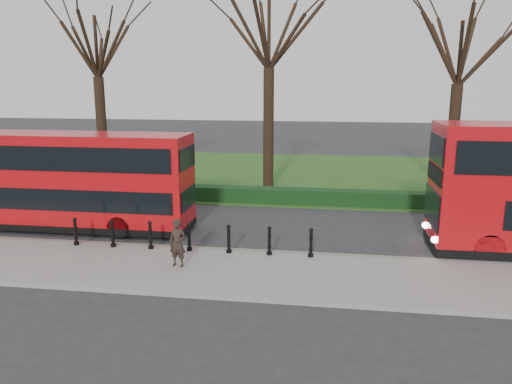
# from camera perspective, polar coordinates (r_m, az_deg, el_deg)

# --- Properties ---
(ground) EXTENTS (120.00, 120.00, 0.00)m
(ground) POSITION_cam_1_polar(r_m,az_deg,el_deg) (19.87, -8.00, -5.69)
(ground) COLOR #28282B
(ground) RESTS_ON ground
(pavement) EXTENTS (60.00, 4.00, 0.15)m
(pavement) POSITION_cam_1_polar(r_m,az_deg,el_deg) (17.17, -10.85, -8.54)
(pavement) COLOR gray
(pavement) RESTS_ON ground
(kerb) EXTENTS (60.00, 0.25, 0.16)m
(kerb) POSITION_cam_1_polar(r_m,az_deg,el_deg) (18.94, -8.86, -6.41)
(kerb) COLOR slate
(kerb) RESTS_ON ground
(grass_verge) EXTENTS (60.00, 18.00, 0.06)m
(grass_verge) POSITION_cam_1_polar(r_m,az_deg,el_deg) (34.08, -0.90, 2.20)
(grass_verge) COLOR #29521B
(grass_verge) RESTS_ON ground
(hedge) EXTENTS (60.00, 0.90, 0.80)m
(hedge) POSITION_cam_1_polar(r_m,az_deg,el_deg) (26.12, -3.83, -0.24)
(hedge) COLOR black
(hedge) RESTS_ON ground
(yellow_line_outer) EXTENTS (60.00, 0.10, 0.01)m
(yellow_line_outer) POSITION_cam_1_polar(r_m,az_deg,el_deg) (19.24, -8.59, -6.32)
(yellow_line_outer) COLOR yellow
(yellow_line_outer) RESTS_ON ground
(yellow_line_inner) EXTENTS (60.00, 0.10, 0.01)m
(yellow_line_inner) POSITION_cam_1_polar(r_m,az_deg,el_deg) (19.42, -8.42, -6.13)
(yellow_line_inner) COLOR yellow
(yellow_line_inner) RESTS_ON ground
(tree_left) EXTENTS (7.47, 7.47, 11.67)m
(tree_left) POSITION_cam_1_polar(r_m,az_deg,el_deg) (31.22, -17.84, 16.24)
(tree_left) COLOR black
(tree_left) RESTS_ON ground
(tree_mid) EXTENTS (8.01, 8.01, 12.52)m
(tree_mid) POSITION_cam_1_polar(r_m,az_deg,el_deg) (28.43, 1.50, 18.49)
(tree_mid) COLOR black
(tree_mid) RESTS_ON ground
(tree_right) EXTENTS (7.01, 7.01, 10.95)m
(tree_right) POSITION_cam_1_polar(r_m,az_deg,el_deg) (28.86, 22.36, 15.20)
(tree_right) COLOR black
(tree_right) RESTS_ON ground
(bollard_row) EXTENTS (8.95, 0.15, 1.00)m
(bollard_row) POSITION_cam_1_polar(r_m,az_deg,el_deg) (18.30, -7.65, -5.17)
(bollard_row) COLOR black
(bollard_row) RESTS_ON pavement
(bus_lead) EXTENTS (10.24, 2.35, 4.07)m
(bus_lead) POSITION_cam_1_polar(r_m,az_deg,el_deg) (22.36, -20.48, 1.12)
(bus_lead) COLOR #B40B11
(bus_lead) RESTS_ON ground
(pedestrian) EXTENTS (0.64, 0.48, 1.61)m
(pedestrian) POSITION_cam_1_polar(r_m,az_deg,el_deg) (16.75, -8.95, -5.80)
(pedestrian) COLOR #2C221B
(pedestrian) RESTS_ON pavement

